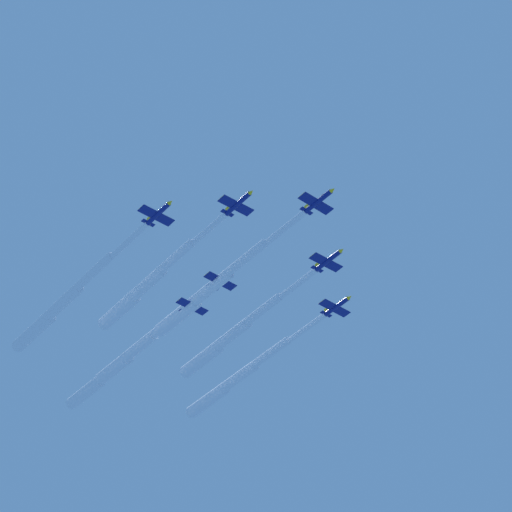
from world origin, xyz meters
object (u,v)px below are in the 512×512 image
object	(u,v)px
jet_port_inner	(230,337)
jet_starboard_mid	(61,305)
jet_starboard_inner	(145,286)
jet_starboard_outer	(110,372)
jet_port_mid	(236,379)
jet_port_outer	(139,348)
jet_lead	(209,290)

from	to	relation	value
jet_port_inner	jet_starboard_mid	bearing A→B (deg)	-66.30
jet_port_inner	jet_starboard_inner	bearing A→B (deg)	-42.00
jet_starboard_mid	jet_starboard_outer	bearing A→B (deg)	172.94
jet_port_mid	jet_port_outer	distance (m)	28.47
jet_starboard_inner	jet_port_mid	world-z (taller)	jet_starboard_inner
jet_lead	jet_starboard_mid	bearing A→B (deg)	-89.24
jet_starboard_inner	jet_port_mid	xyz separation A→B (m)	(-39.93, 16.93, -3.61)
jet_port_inner	jet_port_mid	world-z (taller)	jet_port_inner
jet_port_mid	jet_port_outer	bearing A→B (deg)	-59.81
jet_starboard_outer	jet_port_inner	bearing A→B (deg)	66.83
jet_starboard_outer	jet_lead	bearing A→B (deg)	45.73
jet_lead	jet_starboard_mid	size ratio (longest dim) A/B	0.95
jet_starboard_inner	jet_starboard_outer	world-z (taller)	jet_starboard_inner
jet_lead	jet_starboard_mid	xyz separation A→B (m)	(0.50, -37.54, -1.36)
jet_port_inner	jet_starboard_outer	world-z (taller)	jet_starboard_outer
jet_port_inner	jet_port_mid	distance (m)	19.83
jet_port_outer	jet_starboard_outer	size ratio (longest dim) A/B	0.94
jet_lead	jet_starboard_inner	bearing A→B (deg)	-79.06
jet_port_mid	jet_starboard_outer	world-z (taller)	jet_starboard_outer
jet_port_outer	jet_starboard_inner	bearing A→B (deg)	16.34
jet_port_inner	jet_starboard_outer	xyz separation A→B (m)	(-15.44, -36.09, 1.89)
jet_port_mid	jet_starboard_mid	size ratio (longest dim) A/B	0.97
jet_port_mid	jet_starboard_inner	bearing A→B (deg)	-22.97
jet_port_inner	jet_port_outer	world-z (taller)	jet_port_outer
jet_lead	jet_port_inner	bearing A→B (deg)	171.20
jet_port_mid	jet_starboard_mid	xyz separation A→B (m)	(37.44, -38.98, 1.73)
jet_port_inner	jet_starboard_inner	distance (m)	27.29
jet_starboard_inner	jet_port_mid	distance (m)	43.52
jet_lead	jet_port_outer	distance (m)	32.33
jet_starboard_mid	jet_lead	bearing A→B (deg)	90.76
jet_port_inner	jet_starboard_mid	distance (m)	43.91
jet_port_mid	jet_starboard_mid	world-z (taller)	jet_starboard_mid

